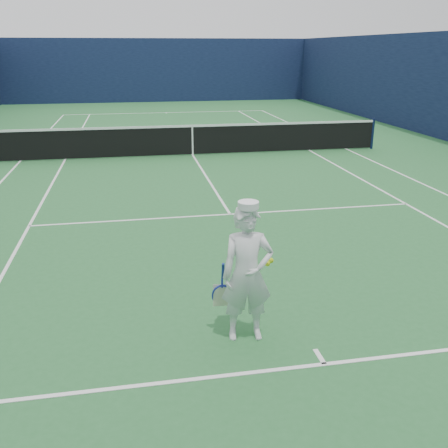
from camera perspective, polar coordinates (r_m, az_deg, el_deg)
name	(u,v)px	position (r m, az deg, el deg)	size (l,w,h in m)	color
ground	(193,155)	(16.83, -3.59, 7.85)	(80.00, 80.00, 0.00)	#266431
court_markings	(193,155)	(16.83, -3.59, 7.86)	(11.03, 23.83, 0.01)	white
windscreen_fence	(191,94)	(16.55, -3.74, 14.65)	(20.12, 36.12, 4.00)	#0F1939
tennis_net	(192,139)	(16.73, -3.63, 9.71)	(12.88, 0.09, 1.07)	#141E4C
tennis_player	(247,274)	(5.94, 2.65, -5.70)	(0.76, 0.50, 1.74)	white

